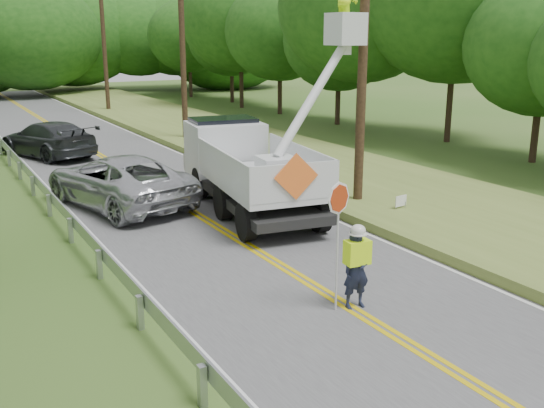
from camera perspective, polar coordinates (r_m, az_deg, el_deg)
ground at (r=11.45m, az=15.60°, el=-14.24°), size 140.00×140.00×0.00m
road at (r=22.76m, az=-10.07°, el=0.98°), size 7.20×96.00×0.03m
guardrail at (r=22.53m, az=-20.58°, el=1.51°), size 0.18×48.00×0.77m
utility_poles at (r=26.84m, az=-2.52°, el=14.69°), size 1.60×43.30×10.00m
tall_grass_verge at (r=25.91m, az=4.83°, el=3.22°), size 7.00×96.00×0.30m
treeline_right at (r=39.51m, az=6.43°, el=16.29°), size 11.99×53.62×12.08m
treeline_horizon at (r=63.45m, az=-22.73°, el=14.10°), size 56.36×14.42×12.05m
flagger at (r=12.92m, az=7.76°, el=-5.43°), size 1.09×0.46×2.74m
bucket_truck at (r=20.76m, az=-2.39°, el=4.48°), size 4.90×7.96×7.37m
suv_silver at (r=21.19m, az=-13.95°, el=2.11°), size 4.19×6.65×1.71m
suv_darkgrey at (r=30.96m, az=-19.96°, el=5.64°), size 4.15×6.13×1.65m
yard_sign at (r=19.77m, az=11.78°, el=0.20°), size 0.48×0.10×0.70m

